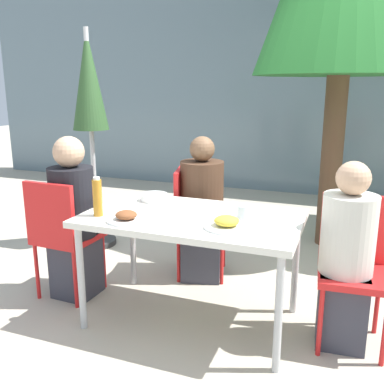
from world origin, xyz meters
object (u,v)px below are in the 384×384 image
at_px(salad_bowl, 154,197).
at_px(person_left, 74,222).
at_px(chair_right, 354,258).
at_px(person_right, 346,261).
at_px(chair_far, 192,213).
at_px(person_far, 202,213).
at_px(closed_umbrella, 89,93).
at_px(chair_left, 61,230).
at_px(drinking_cup, 243,212).
at_px(bottle, 97,197).

bearing_deg(salad_bowl, person_left, -160.25).
relative_size(chair_right, person_right, 0.79).
height_order(person_right, chair_far, person_right).
relative_size(person_far, closed_umbrella, 0.57).
height_order(chair_left, person_right, person_right).
height_order(person_left, drinking_cup, person_left).
bearing_deg(bottle, drinking_cup, 15.72).
relative_size(chair_right, bottle, 3.56).
xyz_separation_m(closed_umbrella, drinking_cup, (1.69, -0.96, -0.69)).
distance_m(person_left, bottle, 0.54).
relative_size(chair_left, person_right, 0.79).
bearing_deg(bottle, chair_far, 71.92).
bearing_deg(chair_far, chair_right, 52.76).
bearing_deg(person_left, person_right, 3.42).
relative_size(chair_far, closed_umbrella, 0.44).
xyz_separation_m(chair_left, drinking_cup, (1.30, 0.07, 0.25)).
bearing_deg(chair_left, bottle, -19.78).
bearing_deg(chair_far, bottle, -32.08).
xyz_separation_m(person_left, closed_umbrella, (-0.44, 0.95, 0.89)).
bearing_deg(chair_far, chair_left, -59.42).
distance_m(person_far, closed_umbrella, 1.55).
distance_m(closed_umbrella, drinking_cup, 2.06).
xyz_separation_m(closed_umbrella, salad_bowl, (0.99, -0.75, -0.70)).
bearing_deg(closed_umbrella, chair_right, -19.62).
height_order(chair_right, bottle, bottle).
distance_m(person_right, person_far, 1.23).
xyz_separation_m(person_far, salad_bowl, (-0.21, -0.41, 0.21)).
relative_size(chair_right, person_far, 0.77).
bearing_deg(drinking_cup, person_right, 4.08).
bearing_deg(person_far, drinking_cup, 23.92).
bearing_deg(drinking_cup, chair_right, 11.06).
bearing_deg(person_right, bottle, 6.66).
distance_m(chair_far, person_far, 0.10).
bearing_deg(closed_umbrella, person_far, -15.64).
xyz_separation_m(person_right, chair_far, (-1.18, 0.61, -0.01)).
bearing_deg(person_far, chair_right, 52.36).
height_order(person_right, drinking_cup, person_right).
bearing_deg(chair_right, salad_bowl, -7.88).
height_order(chair_right, person_right, person_right).
relative_size(person_left, chair_far, 1.34).
xyz_separation_m(chair_right, salad_bowl, (-1.35, 0.08, 0.23)).
bearing_deg(chair_left, closed_umbrella, 113.14).
bearing_deg(salad_bowl, closed_umbrella, 142.83).
distance_m(chair_left, person_right, 1.91).
bearing_deg(salad_bowl, chair_far, 74.21).
bearing_deg(chair_far, person_right, 48.69).
bearing_deg(drinking_cup, chair_far, 131.41).
relative_size(person_left, drinking_cup, 13.45).
bearing_deg(chair_far, closed_umbrella, -119.45).
bearing_deg(closed_umbrella, drinking_cup, -29.59).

